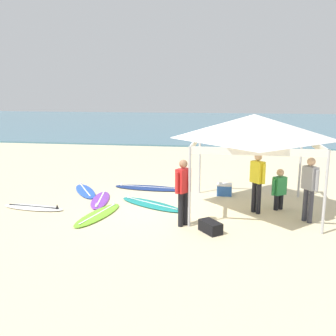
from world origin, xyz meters
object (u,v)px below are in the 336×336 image
at_px(surfboard_blue, 85,191).
at_px(surfboard_lime, 98,215).
at_px(canopy_tent, 254,127).
at_px(surfboard_navy, 149,188).
at_px(surfboard_purple, 100,200).
at_px(gear_bag_near_tent, 210,227).
at_px(person_red, 183,188).
at_px(cooler_box, 224,189).
at_px(surfboard_teal, 151,204).
at_px(surfboard_white, 34,207).
at_px(person_grey, 310,185).
at_px(person_yellow, 257,179).
at_px(person_green, 279,188).

bearing_deg(surfboard_blue, surfboard_lime, -60.73).
xyz_separation_m(canopy_tent, surfboard_navy, (-3.39, 1.86, -2.35)).
bearing_deg(surfboard_purple, gear_bag_near_tent, -30.72).
bearing_deg(canopy_tent, surfboard_purple, 177.95).
xyz_separation_m(person_red, cooler_box, (1.00, 3.02, -0.79)).
height_order(surfboard_navy, cooler_box, cooler_box).
bearing_deg(canopy_tent, surfboard_teal, -179.49).
bearing_deg(gear_bag_near_tent, surfboard_white, 168.67).
bearing_deg(surfboard_white, surfboard_teal, 14.65).
distance_m(surfboard_purple, person_grey, 6.14).
bearing_deg(surfboard_white, surfboard_purple, 32.45).
bearing_deg(person_yellow, cooler_box, 118.14).
height_order(surfboard_teal, person_grey, person_grey).
bearing_deg(surfboard_blue, canopy_tent, -11.42).
xyz_separation_m(surfboard_navy, person_yellow, (3.53, -2.09, 0.95)).
relative_size(person_grey, person_green, 1.43).
xyz_separation_m(surfboard_blue, surfboard_white, (-0.79, -1.99, 0.00)).
relative_size(person_red, person_grey, 1.00).
bearing_deg(gear_bag_near_tent, person_green, 48.80).
distance_m(person_grey, gear_bag_near_tent, 2.86).
bearing_deg(surfboard_lime, gear_bag_near_tent, -13.28).
xyz_separation_m(surfboard_navy, surfboard_white, (-2.85, -2.75, 0.00)).
bearing_deg(canopy_tent, person_yellow, -59.34).
distance_m(surfboard_navy, person_green, 4.56).
height_order(canopy_tent, surfboard_navy, canopy_tent).
relative_size(canopy_tent, cooler_box, 6.65).
height_order(canopy_tent, surfboard_teal, canopy_tent).
xyz_separation_m(canopy_tent, person_yellow, (0.14, -0.23, -1.40)).
distance_m(person_red, person_green, 3.13).
bearing_deg(surfboard_lime, person_grey, 4.52).
xyz_separation_m(surfboard_purple, surfboard_white, (-1.66, -1.06, 0.00)).
distance_m(surfboard_lime, surfboard_white, 2.11).
relative_size(surfboard_white, cooler_box, 3.90).
bearing_deg(surfboard_lime, surfboard_blue, 119.27).
bearing_deg(surfboard_navy, gear_bag_near_tent, -58.30).
bearing_deg(person_red, person_grey, 14.17).
xyz_separation_m(surfboard_navy, surfboard_lime, (-0.77, -3.06, 0.00)).
height_order(canopy_tent, person_yellow, canopy_tent).
distance_m(surfboard_teal, surfboard_blue, 2.77).
relative_size(surfboard_navy, surfboard_lime, 1.16).
bearing_deg(surfboard_navy, surfboard_lime, -104.08).
height_order(person_grey, person_green, person_grey).
distance_m(surfboard_blue, person_yellow, 5.82).
distance_m(surfboard_purple, surfboard_blue, 1.28).
xyz_separation_m(surfboard_navy, person_green, (4.19, -1.68, 0.62)).
xyz_separation_m(surfboard_blue, person_red, (3.68, -2.67, 0.95)).
bearing_deg(surfboard_teal, surfboard_lime, -136.45).
bearing_deg(surfboard_navy, surfboard_purple, -125.05).
height_order(surfboard_navy, surfboard_lime, same).
xyz_separation_m(surfboard_white, person_red, (4.47, -0.67, 0.95)).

